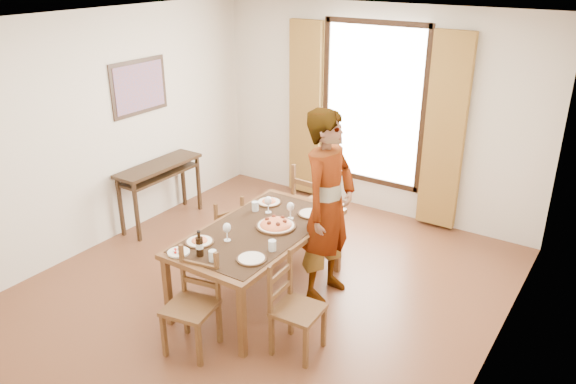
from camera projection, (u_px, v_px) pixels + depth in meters
The scene contains 22 objects.
ground at pixel (263, 289), 5.86m from camera, with size 5.00×5.00×0.00m, color #522819.
room_shell at pixel (268, 146), 5.36m from camera, with size 4.60×5.10×2.74m.
console_table at pixel (159, 173), 7.08m from camera, with size 0.38×1.20×0.80m.
dining_table at pixel (259, 235), 5.50m from camera, with size 0.99×1.82×0.76m.
chair_west at pixel (224, 234), 6.16m from camera, with size 0.48×0.48×0.85m.
chair_north at pixel (316, 209), 6.53m from camera, with size 0.49×0.49×1.05m.
chair_south at pixel (192, 306), 4.85m from camera, with size 0.47×0.47×0.92m.
chair_east at pixel (295, 310), 4.82m from camera, with size 0.41×0.41×0.88m.
man at pixel (328, 207), 5.43m from camera, with size 0.49×0.73×1.95m, color #92939A.
plate_sw at pixel (199, 240), 5.21m from camera, with size 0.27×0.27×0.05m, color silver, non-canonical shape.
plate_se at pixel (251, 257), 4.92m from camera, with size 0.27×0.27×0.05m, color silver, non-canonical shape.
plate_nw at pixel (269, 201), 6.04m from camera, with size 0.27×0.27×0.05m, color silver, non-canonical shape.
plate_ne at pixel (311, 212), 5.77m from camera, with size 0.27×0.27×0.05m, color silver, non-canonical shape.
pasta_platter at pixel (276, 223), 5.50m from camera, with size 0.40×0.40×0.10m, color red, non-canonical shape.
caprese_plate at pixel (179, 251), 5.03m from camera, with size 0.20×0.20×0.04m, color silver, non-canonical shape.
wine_glass_a at pixel (227, 232), 5.22m from camera, with size 0.08×0.08×0.18m, color white, non-canonical shape.
wine_glass_b at pixel (290, 211), 5.65m from camera, with size 0.08×0.08×0.18m, color white, non-canonical shape.
wine_glass_c at pixel (268, 205), 5.79m from camera, with size 0.08×0.08×0.18m, color white, non-canonical shape.
tumbler_a at pixel (272, 245), 5.07m from camera, with size 0.07×0.07×0.10m, color silver.
tumbler_b at pixel (255, 206), 5.85m from camera, with size 0.07×0.07×0.10m, color silver.
tumbler_c at pixel (213, 256), 4.89m from camera, with size 0.07×0.07×0.10m, color silver.
wine_bottle at pixel (199, 243), 4.95m from camera, with size 0.07×0.07×0.25m, color black, non-canonical shape.
Camera 1 is at (2.96, -4.03, 3.24)m, focal length 35.00 mm.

